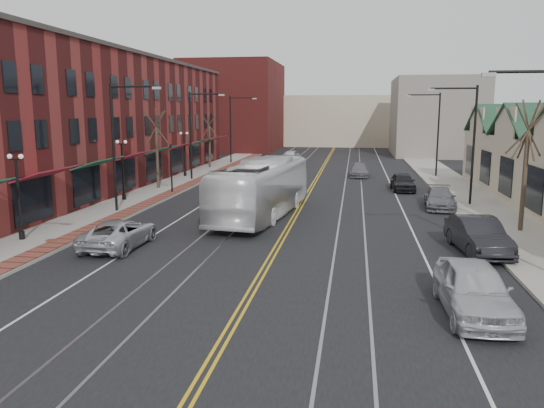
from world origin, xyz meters
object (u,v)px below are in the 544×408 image
(parked_suv, at_px, (119,233))
(parked_car_a, at_px, (474,289))
(transit_bus, at_px, (262,189))
(parked_car_d, at_px, (403,182))
(parked_car_b, at_px, (478,236))
(parked_car_c, at_px, (440,198))

(parked_suv, relative_size, parked_car_a, 0.99)
(transit_bus, relative_size, parked_car_d, 2.91)
(parked_car_b, relative_size, parked_car_c, 1.07)
(parked_suv, height_order, parked_car_b, parked_car_b)
(parked_car_d, bearing_deg, parked_car_c, -79.36)
(transit_bus, bearing_deg, parked_car_d, -120.82)
(parked_car_b, bearing_deg, parked_suv, 178.58)
(parked_car_d, bearing_deg, transit_bus, -130.32)
(parked_suv, distance_m, parked_car_b, 16.88)
(parked_car_b, height_order, parked_car_d, parked_car_b)
(transit_bus, distance_m, parked_car_a, 17.44)
(transit_bus, relative_size, parked_car_a, 2.50)
(parked_car_a, bearing_deg, parked_car_b, 75.48)
(transit_bus, xyz_separation_m, parked_car_c, (11.30, 4.59, -1.07))
(transit_bus, height_order, parked_car_d, transit_bus)
(parked_car_c, xyz_separation_m, parked_car_d, (-1.80, 7.67, 0.06))
(parked_suv, height_order, parked_car_c, parked_suv)
(transit_bus, bearing_deg, parked_car_c, -150.94)
(parked_suv, relative_size, parked_car_b, 0.99)
(parked_car_a, xyz_separation_m, parked_car_b, (1.80, 7.84, -0.03))
(parked_car_a, bearing_deg, parked_car_d, 88.42)
(parked_car_a, distance_m, parked_car_c, 19.27)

